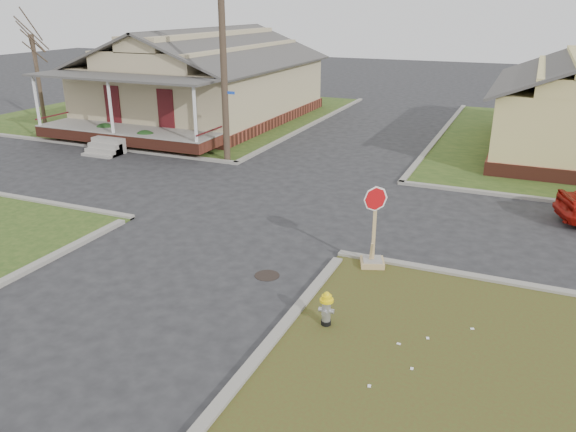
% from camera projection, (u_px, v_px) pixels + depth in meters
% --- Properties ---
extents(ground, '(120.00, 120.00, 0.00)m').
position_uv_depth(ground, '(203.00, 254.00, 15.57)').
color(ground, '#242426').
rests_on(ground, ground).
extents(verge_far_left, '(19.00, 19.00, 0.05)m').
position_uv_depth(verge_far_left, '(176.00, 112.00, 35.84)').
color(verge_far_left, '#2B4619').
rests_on(verge_far_left, ground).
extents(curbs, '(80.00, 40.00, 0.12)m').
position_uv_depth(curbs, '(278.00, 200.00, 19.86)').
color(curbs, gray).
rests_on(curbs, ground).
extents(manhole, '(0.64, 0.64, 0.01)m').
position_uv_depth(manhole, '(267.00, 275.00, 14.32)').
color(manhole, black).
rests_on(manhole, ground).
extents(corner_house, '(10.10, 15.50, 5.30)m').
position_uv_depth(corner_house, '(204.00, 81.00, 32.80)').
color(corner_house, brown).
rests_on(corner_house, ground).
extents(utility_pole, '(1.80, 0.28, 9.00)m').
position_uv_depth(utility_pole, '(223.00, 52.00, 23.12)').
color(utility_pole, '#3F2F24').
rests_on(utility_pole, ground).
extents(tree_far_left, '(0.22, 0.22, 4.90)m').
position_uv_depth(tree_far_left, '(38.00, 80.00, 31.67)').
color(tree_far_left, '#3F2F24').
rests_on(tree_far_left, verge_far_left).
extents(fire_hydrant, '(0.29, 0.29, 0.79)m').
position_uv_depth(fire_hydrant, '(326.00, 307.00, 11.90)').
color(fire_hydrant, black).
rests_on(fire_hydrant, ground).
extents(stop_sign, '(0.62, 0.61, 2.19)m').
position_uv_depth(stop_sign, '(373.00, 249.00, 14.62)').
color(stop_sign, tan).
rests_on(stop_sign, ground).
extents(hedge_left, '(1.31, 1.08, 1.00)m').
position_uv_depth(hedge_left, '(106.00, 132.00, 27.75)').
color(hedge_left, '#153613').
rests_on(hedge_left, verge_far_left).
extents(hedge_right, '(1.29, 1.06, 0.99)m').
position_uv_depth(hedge_right, '(146.00, 140.00, 26.30)').
color(hedge_right, '#153613').
rests_on(hedge_right, verge_far_left).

